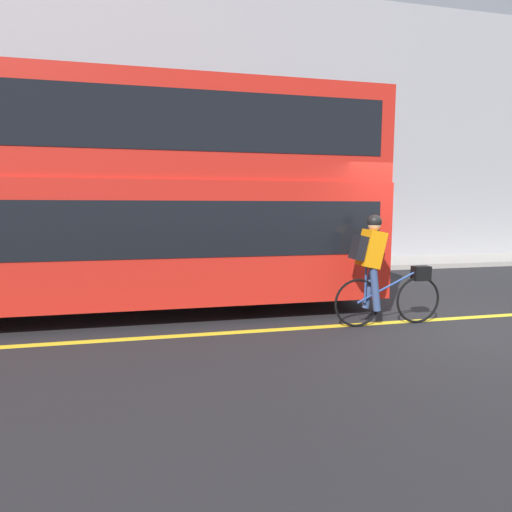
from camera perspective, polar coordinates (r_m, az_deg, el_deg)
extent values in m
plane|color=#232326|center=(6.95, 23.99, -8.56)|extent=(80.00, 80.00, 0.00)
cube|color=yellow|center=(7.02, 23.58, -8.37)|extent=(50.00, 0.14, 0.01)
cube|color=#A8A399|center=(12.24, 7.32, -1.27)|extent=(60.00, 2.13, 0.14)
cube|color=#9E9EA3|center=(13.50, 5.83, 17.13)|extent=(60.00, 0.30, 8.42)
cylinder|color=black|center=(7.32, -1.34, -3.25)|extent=(0.99, 0.30, 0.99)
cube|color=red|center=(7.45, -29.26, 1.86)|extent=(11.43, 2.44, 1.89)
cube|color=black|center=(7.44, -29.36, 3.60)|extent=(10.98, 2.46, 0.83)
cube|color=red|center=(7.53, -30.02, 14.88)|extent=(11.43, 2.34, 1.52)
cube|color=black|center=(7.54, -30.06, 15.45)|extent=(10.98, 2.36, 0.85)
torus|color=black|center=(6.69, 22.13, -5.82)|extent=(0.73, 0.04, 0.73)
torus|color=black|center=(6.19, 14.29, -6.51)|extent=(0.73, 0.04, 0.73)
cylinder|color=#2D4C8C|center=(6.38, 18.44, -4.10)|extent=(1.02, 0.03, 0.50)
cylinder|color=#2D4C8C|center=(6.19, 15.38, -3.99)|extent=(0.03, 0.03, 0.54)
cube|color=black|center=(6.63, 22.51, -2.29)|extent=(0.26, 0.16, 0.22)
cube|color=orange|center=(6.15, 16.11, 1.00)|extent=(0.37, 0.32, 0.58)
cube|color=black|center=(6.06, 14.45, 1.16)|extent=(0.21, 0.26, 0.38)
cylinder|color=#384C7A|center=(6.33, 15.88, -4.28)|extent=(0.22, 0.11, 0.66)
cylinder|color=#384C7A|center=(6.17, 16.65, -4.58)|extent=(0.20, 0.11, 0.66)
sphere|color=tan|center=(6.14, 16.55, 4.30)|extent=(0.19, 0.19, 0.19)
sphere|color=black|center=(6.14, 16.56, 4.70)|extent=(0.21, 0.21, 0.21)
cylinder|color=#59595B|center=(11.49, -2.94, 4.18)|extent=(0.07, 0.07, 2.23)
cube|color=#1959B2|center=(11.45, -2.93, 8.60)|extent=(0.36, 0.02, 0.36)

